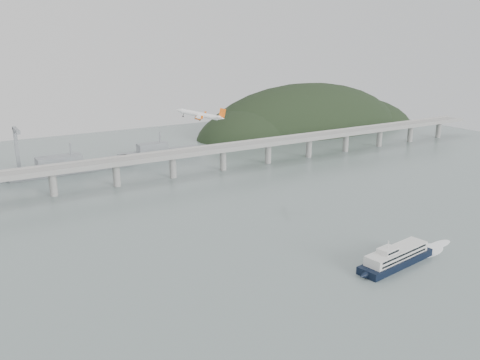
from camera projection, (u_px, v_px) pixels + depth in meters
ground at (294, 270)px, 267.70m from camera, size 900.00×900.00×0.00m
bridge at (149, 161)px, 426.60m from camera, size 800.00×22.00×23.90m
headland at (313, 142)px, 688.14m from camera, size 365.00×155.00×156.00m
ferry at (396, 257)px, 272.75m from camera, size 84.70×22.63×16.00m
airliner at (201, 115)px, 333.11m from camera, size 29.57×27.92×8.97m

